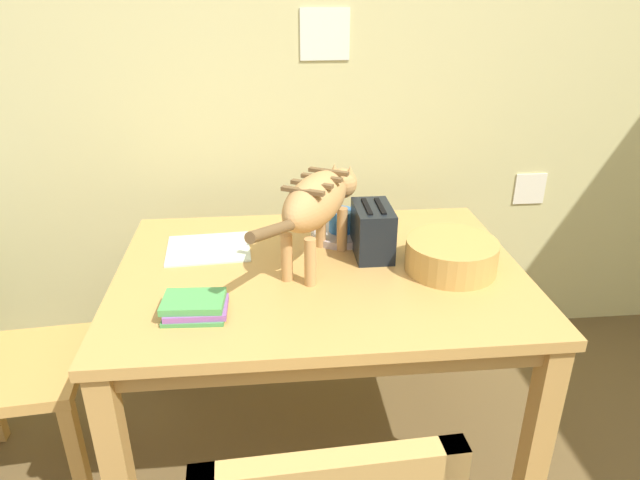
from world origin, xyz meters
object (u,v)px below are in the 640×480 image
(cat, at_px, (318,202))
(magazine, at_px, (209,249))
(coffee_mug, at_px, (342,220))
(dining_table, at_px, (320,291))
(toaster, at_px, (373,231))
(wicker_basket, at_px, (451,255))
(book_stack, at_px, (195,307))
(saucer_bowl, at_px, (341,234))

(cat, distance_m, magazine, 0.44)
(cat, relative_size, coffee_mug, 4.81)
(dining_table, xyz_separation_m, toaster, (0.18, 0.09, 0.17))
(dining_table, xyz_separation_m, wicker_basket, (0.41, -0.05, 0.14))
(dining_table, height_order, cat, cat)
(coffee_mug, xyz_separation_m, toaster, (0.08, -0.14, 0.02))
(book_stack, bearing_deg, saucer_bowl, 45.19)
(wicker_basket, bearing_deg, cat, 166.61)
(cat, distance_m, coffee_mug, 0.25)
(magazine, distance_m, book_stack, 0.42)
(magazine, bearing_deg, toaster, -12.78)
(coffee_mug, relative_size, wicker_basket, 0.45)
(book_stack, bearing_deg, coffee_mug, 45.00)
(saucer_bowl, height_order, toaster, toaster)
(coffee_mug, height_order, toaster, toaster)
(toaster, bearing_deg, wicker_basket, -31.10)
(cat, height_order, saucer_bowl, cat)
(toaster, bearing_deg, magazine, 170.94)
(dining_table, height_order, saucer_bowl, saucer_bowl)
(saucer_bowl, bearing_deg, magazine, -173.48)
(coffee_mug, xyz_separation_m, wicker_basket, (0.31, -0.28, -0.01))
(saucer_bowl, relative_size, wicker_basket, 0.75)
(cat, relative_size, wicker_basket, 2.14)
(coffee_mug, bearing_deg, cat, -119.54)
(cat, height_order, magazine, cat)
(book_stack, relative_size, wicker_basket, 0.63)
(coffee_mug, relative_size, toaster, 0.65)
(saucer_bowl, bearing_deg, cat, -118.75)
(coffee_mug, bearing_deg, magazine, -173.53)
(wicker_basket, height_order, toaster, toaster)
(cat, distance_m, book_stack, 0.51)
(coffee_mug, bearing_deg, dining_table, -113.87)
(wicker_basket, bearing_deg, saucer_bowl, 138.40)
(coffee_mug, bearing_deg, toaster, -59.65)
(saucer_bowl, height_order, wicker_basket, wicker_basket)
(wicker_basket, bearing_deg, magazine, 163.87)
(dining_table, height_order, book_stack, book_stack)
(coffee_mug, distance_m, wicker_basket, 0.42)
(coffee_mug, relative_size, book_stack, 0.71)
(cat, relative_size, toaster, 3.10)
(dining_table, distance_m, wicker_basket, 0.44)
(magazine, bearing_deg, saucer_bowl, 2.79)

